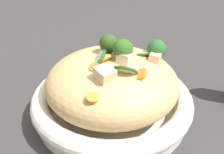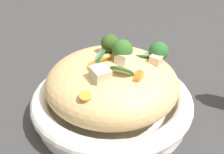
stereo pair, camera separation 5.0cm
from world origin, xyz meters
TOP-DOWN VIEW (x-y plane):
  - ground_plane at (0.00, 0.00)m, footprint 3.00×3.00m
  - serving_bowl at (0.00, 0.00)m, footprint 0.33×0.33m
  - noodle_heap at (0.00, -0.00)m, footprint 0.27×0.27m
  - broccoli_florets at (0.03, -0.02)m, footprint 0.12×0.13m
  - carrot_coins at (-0.03, -0.03)m, footprint 0.14×0.11m
  - zucchini_slices at (-0.01, -0.02)m, footprint 0.15×0.11m
  - chicken_chunks at (-0.01, -0.04)m, footprint 0.15×0.06m

SIDE VIEW (x-z plane):
  - ground_plane at x=0.00m, z-range 0.00..0.00m
  - serving_bowl at x=0.00m, z-range 0.00..0.06m
  - noodle_heap at x=0.00m, z-range 0.02..0.13m
  - carrot_coins at x=-0.03m, z-range 0.11..0.15m
  - zucchini_slices at x=-0.01m, z-range 0.11..0.15m
  - chicken_chunks at x=-0.01m, z-range 0.11..0.15m
  - broccoli_florets at x=0.03m, z-range 0.11..0.18m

